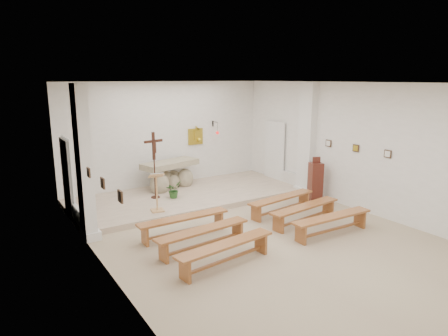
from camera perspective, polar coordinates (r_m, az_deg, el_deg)
ground at (r=9.51m, az=4.93°, el=-9.57°), size 7.00×10.00×0.00m
wall_left at (r=7.45m, az=-16.69°, el=-2.21°), size 0.02×10.00×3.50m
wall_right at (r=11.43m, az=19.17°, el=2.71°), size 0.02×10.00×3.50m
wall_back at (r=13.24m, az=-8.17°, el=4.57°), size 7.00×0.02×3.50m
ceiling at (r=8.80m, az=5.37°, el=11.96°), size 7.00×10.00×0.02m
sanctuary_platform at (r=12.28m, az=-5.03°, el=-4.00°), size 6.98×3.00×0.15m
pilaster_left at (r=9.37m, az=-19.39°, el=0.61°), size 0.26×0.55×3.50m
pilaster_right at (r=12.66m, az=11.76°, el=4.07°), size 0.26×0.55×3.50m
gold_wall_relief at (r=13.69m, az=-4.09°, el=4.51°), size 0.55×0.04×0.55m
sanctuary_lamp at (r=13.79m, az=-1.03°, el=5.27°), size 0.11×0.36×0.44m
station_frame_left_front at (r=6.72m, az=-14.61°, el=-3.95°), size 0.03×0.20×0.20m
station_frame_left_mid at (r=7.65m, az=-16.95°, el=-2.07°), size 0.03×0.20×0.20m
station_frame_left_rear at (r=8.59m, az=-18.78°, el=-0.61°), size 0.03×0.20×0.20m
station_frame_right_front at (r=10.95m, az=22.35°, el=1.88°), size 0.03×0.20×0.20m
station_frame_right_mid at (r=11.54m, az=18.33°, el=2.71°), size 0.03×0.20×0.20m
station_frame_right_rear at (r=12.19m, az=14.70°, el=3.44°), size 0.03×0.20×0.20m
radiator_left at (r=10.40m, az=-20.02°, el=-6.74°), size 0.10×0.85×0.52m
radiator_right at (r=13.50m, az=9.60°, el=-1.73°), size 0.10×0.85×0.52m
altar at (r=12.86m, az=-7.73°, el=-1.26°), size 1.98×1.15×0.96m
lectern at (r=10.63m, az=-9.57°, el=-3.39°), size 0.43×0.39×1.07m
crucifix_stand at (r=11.70m, az=-9.94°, el=1.08°), size 0.59×0.26×1.95m
potted_plant at (r=11.83m, az=-7.23°, el=-3.10°), size 0.58×0.56×0.49m
donation_pedestal at (r=12.20m, az=12.92°, el=-1.89°), size 0.46×0.46×1.34m
bench_left_front at (r=9.38m, az=-5.77°, el=-7.60°), size 2.23×0.37×0.47m
bench_right_front at (r=10.95m, az=8.21°, el=-4.67°), size 2.25×0.65×0.47m
bench_left_second at (r=8.63m, az=-3.03°, el=-9.39°), size 2.25×0.56×0.47m
bench_right_second at (r=10.31m, az=11.49°, el=-5.89°), size 2.25×0.60×0.47m
bench_left_third at (r=7.92m, az=0.26°, el=-11.48°), size 2.25×0.62×0.47m
bench_right_third at (r=9.73m, az=15.19°, el=-7.24°), size 2.23×0.41×0.47m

